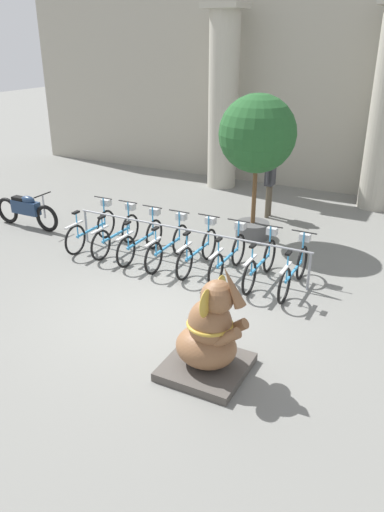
# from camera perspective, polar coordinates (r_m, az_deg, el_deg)

# --- Properties ---
(ground_plane) EXTENTS (60.00, 60.00, 0.00)m
(ground_plane) POSITION_cam_1_polar(r_m,az_deg,el_deg) (8.64, -3.64, -6.34)
(ground_plane) COLOR slate
(building_facade) EXTENTS (20.00, 0.20, 6.00)m
(building_facade) POSITION_cam_1_polar(r_m,az_deg,el_deg) (15.52, 13.43, 18.37)
(building_facade) COLOR #A39E8E
(building_facade) RESTS_ON ground_plane
(column_left) EXTENTS (1.09, 1.09, 5.16)m
(column_left) POSITION_cam_1_polar(r_m,az_deg,el_deg) (15.37, 3.59, 17.48)
(column_left) COLOR #ADA899
(column_left) RESTS_ON ground_plane
(bike_rack) EXTENTS (5.23, 0.05, 0.77)m
(bike_rack) POSITION_cam_1_polar(r_m,az_deg,el_deg) (10.13, -0.72, 2.44)
(bike_rack) COLOR gray
(bike_rack) RESTS_ON ground_plane
(bicycle_0) EXTENTS (0.48, 1.76, 1.00)m
(bicycle_0) POSITION_cam_1_polar(r_m,az_deg,el_deg) (11.35, -11.33, 3.11)
(bicycle_0) COLOR black
(bicycle_0) RESTS_ON ground_plane
(bicycle_1) EXTENTS (0.48, 1.76, 1.00)m
(bicycle_1) POSITION_cam_1_polar(r_m,az_deg,el_deg) (10.98, -8.56, 2.60)
(bicycle_1) COLOR black
(bicycle_1) RESTS_ON ground_plane
(bicycle_2) EXTENTS (0.48, 1.76, 1.00)m
(bicycle_2) POSITION_cam_1_polar(r_m,az_deg,el_deg) (10.59, -5.79, 1.93)
(bicycle_2) COLOR black
(bicycle_2) RESTS_ON ground_plane
(bicycle_3) EXTENTS (0.48, 1.76, 1.00)m
(bicycle_3) POSITION_cam_1_polar(r_m,az_deg,el_deg) (10.26, -2.70, 1.28)
(bicycle_3) COLOR black
(bicycle_3) RESTS_ON ground_plane
(bicycle_4) EXTENTS (0.48, 1.76, 1.00)m
(bicycle_4) POSITION_cam_1_polar(r_m,az_deg,el_deg) (10.01, 0.72, 0.71)
(bicycle_4) COLOR black
(bicycle_4) RESTS_ON ground_plane
(bicycle_5) EXTENTS (0.48, 1.76, 1.00)m
(bicycle_5) POSITION_cam_1_polar(r_m,az_deg,el_deg) (9.75, 4.20, -0.00)
(bicycle_5) COLOR black
(bicycle_5) RESTS_ON ground_plane
(bicycle_6) EXTENTS (0.48, 1.76, 1.00)m
(bicycle_6) POSITION_cam_1_polar(r_m,az_deg,el_deg) (9.55, 7.86, -0.72)
(bicycle_6) COLOR black
(bicycle_6) RESTS_ON ground_plane
(bicycle_7) EXTENTS (0.48, 1.76, 1.00)m
(bicycle_7) POSITION_cam_1_polar(r_m,az_deg,el_deg) (9.36, 11.62, -1.54)
(bicycle_7) COLOR black
(bicycle_7) RESTS_ON ground_plane
(elephant_statue) EXTENTS (1.12, 1.12, 1.71)m
(elephant_statue) POSITION_cam_1_polar(r_m,az_deg,el_deg) (6.90, 1.99, -9.19)
(elephant_statue) COLOR #4C4742
(elephant_statue) RESTS_ON ground_plane
(motorcycle) EXTENTS (1.95, 0.55, 0.92)m
(motorcycle) POSITION_cam_1_polar(r_m,az_deg,el_deg) (12.84, -18.39, 5.03)
(motorcycle) COLOR black
(motorcycle) RESTS_ON ground_plane
(person_pedestrian) EXTENTS (0.23, 0.47, 1.73)m
(person_pedestrian) POSITION_cam_1_polar(r_m,az_deg,el_deg) (12.93, 8.92, 8.86)
(person_pedestrian) COLOR brown
(person_pedestrian) RESTS_ON ground_plane
(potted_tree) EXTENTS (1.69, 1.69, 3.25)m
(potted_tree) POSITION_cam_1_polar(r_m,az_deg,el_deg) (11.18, 7.46, 13.20)
(potted_tree) COLOR #4C4C4C
(potted_tree) RESTS_ON ground_plane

